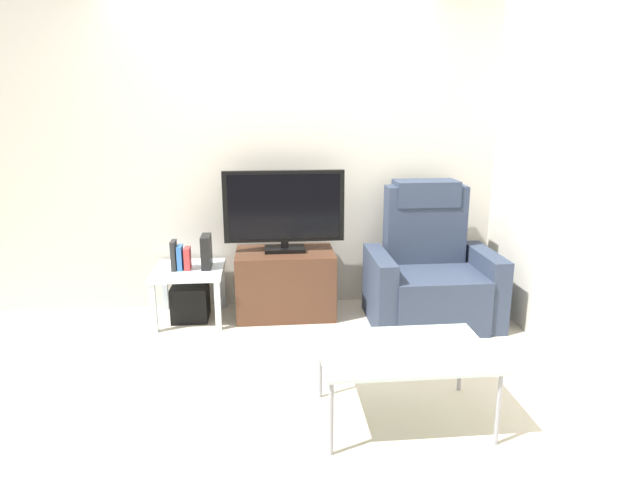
{
  "coord_description": "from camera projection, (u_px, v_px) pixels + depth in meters",
  "views": [
    {
      "loc": [
        -0.07,
        -3.35,
        1.68
      ],
      "look_at": [
        0.31,
        0.5,
        0.7
      ],
      "focal_mm": 30.42,
      "sensor_mm": 36.0,
      "label": 1
    }
  ],
  "objects": [
    {
      "name": "tv_stand",
      "position": [
        285.0,
        283.0,
        4.38
      ],
      "size": [
        0.78,
        0.49,
        0.53
      ],
      "color": "#4C2D1E",
      "rests_on": "ground"
    },
    {
      "name": "subwoofer_box",
      "position": [
        190.0,
        302.0,
        4.31
      ],
      "size": [
        0.28,
        0.28,
        0.28
      ],
      "primitive_type": "cube",
      "color": "black",
      "rests_on": "ground"
    },
    {
      "name": "ground_plane",
      "position": [
        281.0,
        360.0,
        3.65
      ],
      "size": [
        6.4,
        6.4,
        0.0
      ],
      "primitive_type": "plane",
      "color": "beige"
    },
    {
      "name": "book_leftmost",
      "position": [
        174.0,
        255.0,
        4.19
      ],
      "size": [
        0.04,
        0.13,
        0.23
      ],
      "primitive_type": "cube",
      "color": "#262626",
      "rests_on": "side_table"
    },
    {
      "name": "cell_phone",
      "position": [
        427.0,
        343.0,
        2.93
      ],
      "size": [
        0.09,
        0.16,
        0.01
      ],
      "primitive_type": "cube",
      "rotation": [
        0.0,
        0.0,
        -0.17
      ],
      "color": "#B7B7BC",
      "rests_on": "coffee_table"
    },
    {
      "name": "wall_side",
      "position": [
        568.0,
        163.0,
        3.51
      ],
      "size": [
        0.06,
        4.48,
        2.6
      ],
      "primitive_type": "cube",
      "color": "beige",
      "rests_on": "ground"
    },
    {
      "name": "television",
      "position": [
        284.0,
        209.0,
        4.25
      ],
      "size": [
        0.95,
        0.2,
        0.64
      ],
      "color": "black",
      "rests_on": "tv_stand"
    },
    {
      "name": "side_table",
      "position": [
        189.0,
        276.0,
        4.26
      ],
      "size": [
        0.54,
        0.54,
        0.42
      ],
      "color": "silver",
      "rests_on": "ground"
    },
    {
      "name": "coffee_table",
      "position": [
        404.0,
        353.0,
        2.87
      ],
      "size": [
        0.9,
        0.6,
        0.42
      ],
      "color": "#B2C6C1",
      "rests_on": "ground"
    },
    {
      "name": "game_console",
      "position": [
        206.0,
        252.0,
        4.24
      ],
      "size": [
        0.07,
        0.2,
        0.26
      ],
      "primitive_type": "cube",
      "color": "black",
      "rests_on": "side_table"
    },
    {
      "name": "recliner_armchair",
      "position": [
        430.0,
        273.0,
        4.28
      ],
      "size": [
        0.98,
        0.78,
        1.08
      ],
      "rotation": [
        0.0,
        0.0,
        0.02
      ],
      "color": "#2D384C",
      "rests_on": "ground"
    },
    {
      "name": "book_rightmost",
      "position": [
        188.0,
        258.0,
        4.2
      ],
      "size": [
        0.04,
        0.12,
        0.17
      ],
      "primitive_type": "cube",
      "color": "red",
      "rests_on": "side_table"
    },
    {
      "name": "book_middle",
      "position": [
        180.0,
        257.0,
        4.2
      ],
      "size": [
        0.04,
        0.12,
        0.19
      ],
      "primitive_type": "cube",
      "color": "#3366B2",
      "rests_on": "side_table"
    },
    {
      "name": "wall_back",
      "position": [
        275.0,
        151.0,
        4.42
      ],
      "size": [
        6.4,
        0.06,
        2.6
      ],
      "primitive_type": "cube",
      "color": "beige",
      "rests_on": "ground"
    }
  ]
}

